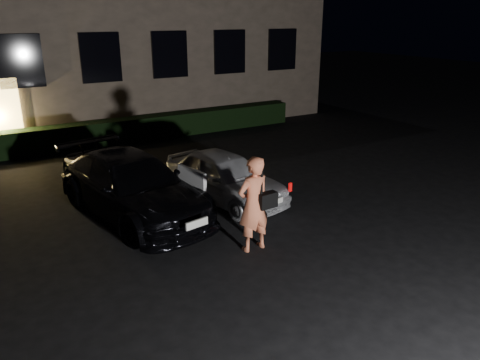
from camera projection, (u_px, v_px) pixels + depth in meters
ground at (280, 273)px, 8.49m from camera, size 80.00×80.00×0.00m
hedge at (111, 132)px, 16.85m from camera, size 15.00×0.70×0.85m
sedan at (133, 186)px, 10.79m from camera, size 2.80×5.10×1.40m
hatch at (225, 176)px, 11.67m from camera, size 2.15×3.84×1.24m
man at (254, 204)px, 9.04m from camera, size 0.82×0.51×1.93m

